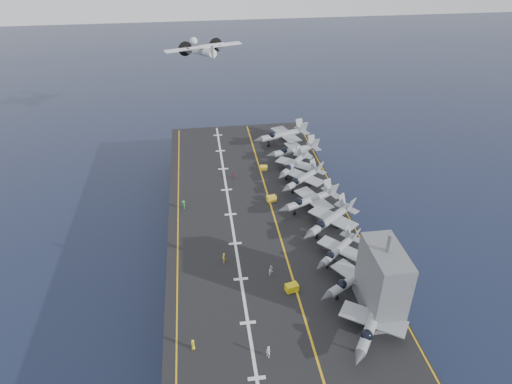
{
  "coord_description": "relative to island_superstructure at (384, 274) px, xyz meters",
  "views": [
    {
      "loc": [
        -11.55,
        -79.29,
        65.38
      ],
      "look_at": [
        0.0,
        4.0,
        13.0
      ],
      "focal_mm": 32.0,
      "sensor_mm": 36.0,
      "label": 1
    }
  ],
  "objects": [
    {
      "name": "crew_1",
      "position": [
        -23.59,
        14.88,
        -6.48
      ],
      "size": [
        0.84,
        1.24,
        2.03
      ],
      "primitive_type": "imported",
      "color": "yellow",
      "rests_on": "flight_deck"
    },
    {
      "name": "crew_3",
      "position": [
        -30.76,
        33.56,
        -6.49
      ],
      "size": [
        1.08,
        1.37,
        2.02
      ],
      "primitive_type": "imported",
      "color": "green",
      "rests_on": "flight_deck"
    },
    {
      "name": "tow_cart_b",
      "position": [
        -11.56,
        33.99,
        -6.89
      ],
      "size": [
        2.28,
        1.75,
        1.22
      ],
      "primitive_type": null,
      "color": "gold",
      "rests_on": "flight_deck"
    },
    {
      "name": "crew_0",
      "position": [
        -29.54,
        -3.8,
        -6.59
      ],
      "size": [
        1.0,
        1.25,
        1.83
      ],
      "primitive_type": "imported",
      "color": "yellow",
      "rests_on": "flight_deck"
    },
    {
      "name": "fighter_jet_2",
      "position": [
        -2.71,
        13.02,
        -5.29
      ],
      "size": [
        15.15,
        14.85,
        4.43
      ],
      "primitive_type": null,
      "color": "#8D949B",
      "rests_on": "flight_deck"
    },
    {
      "name": "fighter_jet_0",
      "position": [
        -2.81,
        -4.62,
        -4.89
      ],
      "size": [
        16.8,
        18.05,
        5.22
      ],
      "primitive_type": null,
      "color": "#979DA6",
      "rests_on": "flight_deck"
    },
    {
      "name": "fighter_jet_7",
      "position": [
        -2.2,
        53.14,
        -4.97
      ],
      "size": [
        16.59,
        13.2,
        5.05
      ],
      "primitive_type": null,
      "color": "#91999F",
      "rests_on": "flight_deck"
    },
    {
      "name": "foul_line",
      "position": [
        -12.0,
        30.0,
        -7.48
      ],
      "size": [
        0.35,
        90.0,
        0.02
      ],
      "primitive_type": "cube",
      "color": "gold",
      "rests_on": "flight_deck"
    },
    {
      "name": "fighter_jet_4",
      "position": [
        -3.85,
        29.66,
        -4.94
      ],
      "size": [
        17.47,
        14.96,
        5.12
      ],
      "primitive_type": null,
      "color": "#939CA4",
      "rests_on": "flight_deck"
    },
    {
      "name": "tow_cart_c",
      "position": [
        -11.11,
        48.27,
        -6.97
      ],
      "size": [
        1.86,
        1.3,
        1.06
      ],
      "primitive_type": null,
      "color": "yellow",
      "rests_on": "flight_deck"
    },
    {
      "name": "deck_edge_port",
      "position": [
        -32.0,
        30.0,
        -7.48
      ],
      "size": [
        0.25,
        90.0,
        0.02
      ],
      "primitive_type": "cube",
      "color": "gold",
      "rests_on": "flight_deck"
    },
    {
      "name": "island_superstructure",
      "position": [
        0.0,
        0.0,
        0.0
      ],
      "size": [
        5.0,
        10.0,
        15.0
      ],
      "primitive_type": null,
      "color": "#56595E",
      "rests_on": "flight_deck"
    },
    {
      "name": "hull",
      "position": [
        -15.0,
        30.0,
        -12.9
      ],
      "size": [
        36.0,
        90.0,
        10.0
      ],
      "primitive_type": "cube",
      "color": "#56595E",
      "rests_on": "ground"
    },
    {
      "name": "crew_7",
      "position": [
        -15.58,
        10.43,
        -6.51
      ],
      "size": [
        1.3,
        1.43,
        1.98
      ],
      "primitive_type": "imported",
      "color": "silver",
      "rests_on": "flight_deck"
    },
    {
      "name": "crew_4",
      "position": [
        -18.89,
        44.88,
        -6.62
      ],
      "size": [
        0.88,
        1.16,
        1.76
      ],
      "primitive_type": "imported",
      "color": "#A21D2C",
      "rests_on": "flight_deck"
    },
    {
      "name": "crew_6",
      "position": [
        -18.87,
        -6.68,
        -6.48
      ],
      "size": [
        1.41,
        1.46,
        2.04
      ],
      "primitive_type": "imported",
      "color": "silver",
      "rests_on": "flight_deck"
    },
    {
      "name": "transport_plane",
      "position": [
        -22.97,
        92.92,
        10.12
      ],
      "size": [
        28.54,
        23.62,
        5.79
      ],
      "primitive_type": null,
      "color": "silver"
    },
    {
      "name": "fighter_jet_1",
      "position": [
        -2.38,
        5.05,
        -5.04
      ],
      "size": [
        17.01,
        15.37,
        4.92
      ],
      "primitive_type": null,
      "color": "gray",
      "rests_on": "flight_deck"
    },
    {
      "name": "tow_cart_a",
      "position": [
        -12.78,
        6.08,
        -6.87
      ],
      "size": [
        2.38,
        1.84,
        1.27
      ],
      "primitive_type": null,
      "color": "gold",
      "rests_on": "flight_deck"
    },
    {
      "name": "landing_centerline",
      "position": [
        -21.0,
        30.0,
        -7.48
      ],
      "size": [
        0.5,
        90.0,
        0.02
      ],
      "primitive_type": "cube",
      "color": "silver",
      "rests_on": "flight_deck"
    },
    {
      "name": "ground",
      "position": [
        -15.0,
        30.0,
        -17.9
      ],
      "size": [
        500.0,
        500.0,
        0.0
      ],
      "primitive_type": "plane",
      "color": "#142135",
      "rests_on": "ground"
    },
    {
      "name": "flight_deck",
      "position": [
        -15.0,
        30.0,
        -7.7
      ],
      "size": [
        38.0,
        92.0,
        0.4
      ],
      "primitive_type": "cube",
      "color": "black",
      "rests_on": "hull"
    },
    {
      "name": "fighter_jet_8",
      "position": [
        -3.61,
        62.35,
        -4.71
      ],
      "size": [
        18.68,
        15.34,
        5.58
      ],
      "primitive_type": null,
      "color": "#9CA6AD",
      "rests_on": "flight_deck"
    },
    {
      "name": "deck_edge_stbd",
      "position": [
        3.5,
        30.0,
        -7.48
      ],
      "size": [
        0.25,
        90.0,
        0.02
      ],
      "primitive_type": "cube",
      "color": "gold",
      "rests_on": "flight_deck"
    },
    {
      "name": "fighter_jet_5",
      "position": [
        -3.3,
        38.98,
        -5.11
      ],
      "size": [
        16.46,
        15.87,
        4.78
      ],
      "primitive_type": null,
      "color": "gray",
      "rests_on": "flight_deck"
    },
    {
      "name": "fighter_jet_3",
      "position": [
        -1.72,
        21.98,
        -4.88
      ],
      "size": [
        18.08,
        17.29,
        5.24
      ],
      "primitive_type": null,
      "color": "#A2A9B2",
      "rests_on": "flight_deck"
    },
    {
      "name": "fighter_jet_6",
      "position": [
        -4.15,
        45.79,
        -5.07
      ],
      "size": [
        15.92,
        16.74,
        4.85
      ],
      "primitive_type": null,
      "color": "#8E959C",
      "rests_on": "flight_deck"
    }
  ]
}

